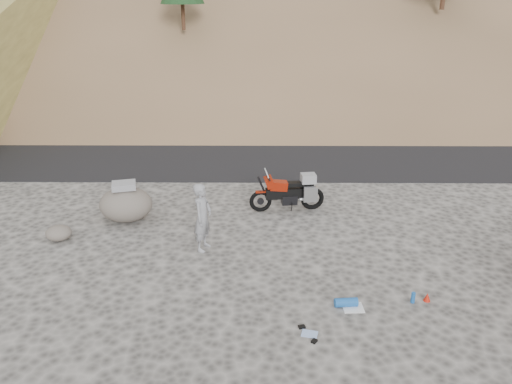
% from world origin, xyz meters
% --- Properties ---
extents(ground, '(140.00, 140.00, 0.00)m').
position_xyz_m(ground, '(0.00, 0.00, 0.00)').
color(ground, '#3E3C39').
rests_on(ground, ground).
extents(road, '(120.00, 7.00, 0.05)m').
position_xyz_m(road, '(0.00, 9.00, 0.00)').
color(road, black).
rests_on(road, ground).
extents(motorcycle, '(2.18, 0.80, 1.30)m').
position_xyz_m(motorcycle, '(0.38, 3.32, 0.56)').
color(motorcycle, black).
rests_on(motorcycle, ground).
extents(man, '(0.58, 0.72, 1.72)m').
position_xyz_m(man, '(-1.89, 0.99, 0.00)').
color(man, gray).
rests_on(man, ground).
extents(boulder, '(1.49, 1.28, 1.12)m').
position_xyz_m(boulder, '(-4.19, 2.62, 0.49)').
color(boulder, '#59534D').
rests_on(boulder, ground).
extents(small_rock, '(0.71, 0.65, 0.39)m').
position_xyz_m(small_rock, '(-5.64, 1.43, 0.19)').
color(small_rock, '#59534D').
rests_on(small_rock, ground).
extents(gear_white_cloth, '(0.43, 0.38, 0.01)m').
position_xyz_m(gear_white_cloth, '(1.38, -1.46, 0.01)').
color(gear_white_cloth, white).
rests_on(gear_white_cloth, ground).
extents(gear_blue_mat, '(0.48, 0.23, 0.19)m').
position_xyz_m(gear_blue_mat, '(1.24, -1.41, 0.09)').
color(gear_blue_mat, '#1B56A2').
rests_on(gear_blue_mat, ground).
extents(gear_bottle, '(0.10, 0.10, 0.23)m').
position_xyz_m(gear_bottle, '(2.64, -1.26, 0.12)').
color(gear_bottle, '#1B56A2').
rests_on(gear_bottle, ground).
extents(gear_funnel, '(0.18, 0.18, 0.18)m').
position_xyz_m(gear_funnel, '(2.95, -1.20, 0.09)').
color(gear_funnel, red).
rests_on(gear_funnel, ground).
extents(gear_glove_a, '(0.15, 0.12, 0.04)m').
position_xyz_m(gear_glove_a, '(0.30, -2.10, 0.02)').
color(gear_glove_a, black).
rests_on(gear_glove_a, ground).
extents(gear_glove_b, '(0.14, 0.14, 0.04)m').
position_xyz_m(gear_glove_b, '(0.49, -2.52, 0.02)').
color(gear_glove_b, black).
rests_on(gear_glove_b, ground).
extents(gear_blue_cloth, '(0.34, 0.28, 0.01)m').
position_xyz_m(gear_blue_cloth, '(0.43, -2.29, 0.01)').
color(gear_blue_cloth, '#93B0E3').
rests_on(gear_blue_cloth, ground).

